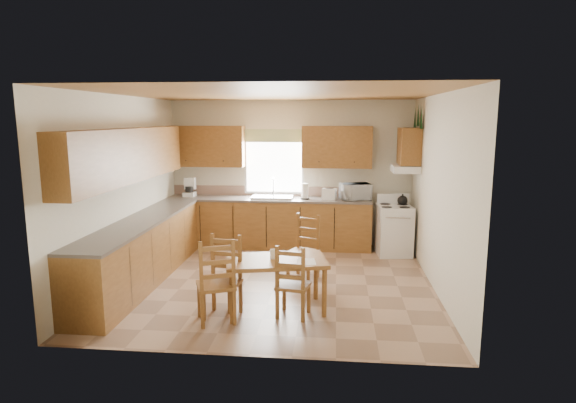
# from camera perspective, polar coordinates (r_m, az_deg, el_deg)

# --- Properties ---
(floor) EXTENTS (4.50, 4.50, 0.00)m
(floor) POSITION_cam_1_polar(r_m,az_deg,el_deg) (7.15, -1.45, -9.51)
(floor) COLOR #95745B
(floor) RESTS_ON ground
(ceiling) EXTENTS (4.50, 4.50, 0.00)m
(ceiling) POSITION_cam_1_polar(r_m,az_deg,el_deg) (6.75, -1.55, 12.64)
(ceiling) COLOR #9F6D37
(ceiling) RESTS_ON floor
(wall_left) EXTENTS (4.50, 4.50, 0.00)m
(wall_left) POSITION_cam_1_polar(r_m,az_deg,el_deg) (7.44, -18.96, 1.43)
(wall_left) COLOR beige
(wall_left) RESTS_ON floor
(wall_right) EXTENTS (4.50, 4.50, 0.00)m
(wall_right) POSITION_cam_1_polar(r_m,az_deg,el_deg) (6.92, 17.33, 0.92)
(wall_right) COLOR beige
(wall_right) RESTS_ON floor
(wall_back) EXTENTS (4.50, 4.50, 0.00)m
(wall_back) POSITION_cam_1_polar(r_m,az_deg,el_deg) (9.04, 0.27, 3.37)
(wall_back) COLOR beige
(wall_back) RESTS_ON floor
(wall_front) EXTENTS (4.50, 4.50, 0.00)m
(wall_front) POSITION_cam_1_polar(r_m,az_deg,el_deg) (4.64, -4.95, -2.91)
(wall_front) COLOR beige
(wall_front) RESTS_ON floor
(lower_cab_back) EXTENTS (3.75, 0.60, 0.88)m
(lower_cab_back) POSITION_cam_1_polar(r_m,az_deg,el_deg) (8.94, -2.31, -2.62)
(lower_cab_back) COLOR brown
(lower_cab_back) RESTS_ON floor
(lower_cab_left) EXTENTS (0.60, 3.60, 0.88)m
(lower_cab_left) POSITION_cam_1_polar(r_m,az_deg,el_deg) (7.37, -16.92, -5.77)
(lower_cab_left) COLOR brown
(lower_cab_left) RESTS_ON floor
(counter_back) EXTENTS (3.75, 0.63, 0.04)m
(counter_back) POSITION_cam_1_polar(r_m,az_deg,el_deg) (8.85, -2.34, 0.28)
(counter_back) COLOR #5A514B
(counter_back) RESTS_ON lower_cab_back
(counter_left) EXTENTS (0.63, 3.60, 0.04)m
(counter_left) POSITION_cam_1_polar(r_m,az_deg,el_deg) (7.26, -17.10, -2.27)
(counter_left) COLOR #5A514B
(counter_left) RESTS_ON lower_cab_left
(backsplash) EXTENTS (3.75, 0.01, 0.18)m
(backsplash) POSITION_cam_1_polar(r_m,az_deg,el_deg) (9.12, -2.09, 1.27)
(backsplash) COLOR #8A6B5C
(backsplash) RESTS_ON counter_back
(upper_cab_back_left) EXTENTS (1.41, 0.33, 0.75)m
(upper_cab_back_left) POSITION_cam_1_polar(r_m,az_deg,el_deg) (9.11, -9.63, 6.48)
(upper_cab_back_left) COLOR brown
(upper_cab_back_left) RESTS_ON wall_back
(upper_cab_back_right) EXTENTS (1.25, 0.33, 0.75)m
(upper_cab_back_right) POSITION_cam_1_polar(r_m,az_deg,el_deg) (8.79, 5.81, 6.44)
(upper_cab_back_right) COLOR brown
(upper_cab_back_right) RESTS_ON wall_back
(upper_cab_left) EXTENTS (0.33, 3.60, 0.75)m
(upper_cab_left) POSITION_cam_1_polar(r_m,az_deg,el_deg) (7.19, -18.48, 5.23)
(upper_cab_left) COLOR brown
(upper_cab_left) RESTS_ON wall_left
(upper_cab_stove) EXTENTS (0.33, 0.62, 0.62)m
(upper_cab_stove) POSITION_cam_1_polar(r_m,az_deg,el_deg) (8.45, 14.15, 6.37)
(upper_cab_stove) COLOR brown
(upper_cab_stove) RESTS_ON wall_right
(range_hood) EXTENTS (0.44, 0.62, 0.12)m
(range_hood) POSITION_cam_1_polar(r_m,az_deg,el_deg) (8.47, 13.71, 3.81)
(range_hood) COLOR silver
(range_hood) RESTS_ON wall_right
(window_frame) EXTENTS (1.13, 0.02, 1.18)m
(window_frame) POSITION_cam_1_polar(r_m,az_deg,el_deg) (9.02, -1.65, 4.63)
(window_frame) COLOR silver
(window_frame) RESTS_ON wall_back
(window_pane) EXTENTS (1.05, 0.01, 1.10)m
(window_pane) POSITION_cam_1_polar(r_m,az_deg,el_deg) (9.02, -1.66, 4.63)
(window_pane) COLOR white
(window_pane) RESTS_ON wall_back
(window_valance) EXTENTS (1.19, 0.01, 0.24)m
(window_valance) POSITION_cam_1_polar(r_m,az_deg,el_deg) (8.96, -1.69, 7.80)
(window_valance) COLOR #4E7636
(window_valance) RESTS_ON wall_back
(sink_basin) EXTENTS (0.75, 0.45, 0.04)m
(sink_basin) POSITION_cam_1_polar(r_m,az_deg,el_deg) (8.84, -1.86, 0.53)
(sink_basin) COLOR silver
(sink_basin) RESTS_ON counter_back
(pine_decal_a) EXTENTS (0.22, 0.22, 0.36)m
(pine_decal_a) POSITION_cam_1_polar(r_m,az_deg,el_deg) (8.14, 15.54, 9.57)
(pine_decal_a) COLOR black
(pine_decal_a) RESTS_ON wall_right
(pine_decal_b) EXTENTS (0.22, 0.22, 0.36)m
(pine_decal_b) POSITION_cam_1_polar(r_m,az_deg,el_deg) (8.46, 15.19, 9.85)
(pine_decal_b) COLOR black
(pine_decal_b) RESTS_ON wall_right
(pine_decal_c) EXTENTS (0.22, 0.22, 0.36)m
(pine_decal_c) POSITION_cam_1_polar(r_m,az_deg,el_deg) (8.77, 14.83, 9.59)
(pine_decal_c) COLOR black
(pine_decal_c) RESTS_ON wall_right
(stove) EXTENTS (0.63, 0.65, 0.85)m
(stove) POSITION_cam_1_polar(r_m,az_deg,el_deg) (8.63, 12.43, -3.41)
(stove) COLOR silver
(stove) RESTS_ON floor
(coffeemaker) EXTENTS (0.26, 0.28, 0.33)m
(coffeemaker) POSITION_cam_1_polar(r_m,az_deg,el_deg) (9.20, -11.62, 1.63)
(coffeemaker) COLOR silver
(coffeemaker) RESTS_ON counter_back
(paper_towel) EXTENTS (0.13, 0.13, 0.29)m
(paper_towel) POSITION_cam_1_polar(r_m,az_deg,el_deg) (8.72, 2.01, 1.22)
(paper_towel) COLOR white
(paper_towel) RESTS_ON counter_back
(toaster) EXTENTS (0.27, 0.20, 0.20)m
(toaster) POSITION_cam_1_polar(r_m,az_deg,el_deg) (8.70, 4.91, 0.89)
(toaster) COLOR silver
(toaster) RESTS_ON counter_back
(microwave) EXTENTS (0.56, 0.46, 0.29)m
(microwave) POSITION_cam_1_polar(r_m,az_deg,el_deg) (8.74, 7.98, 1.17)
(microwave) COLOR silver
(microwave) RESTS_ON counter_back
(dining_table) EXTENTS (1.35, 0.95, 0.66)m
(dining_table) POSITION_cam_1_polar(r_m,az_deg,el_deg) (6.08, -1.39, -9.80)
(dining_table) COLOR brown
(dining_table) RESTS_ON floor
(chair_near_left) EXTENTS (0.55, 0.54, 1.01)m
(chair_near_left) POSITION_cam_1_polar(r_m,az_deg,el_deg) (5.76, -8.56, -9.16)
(chair_near_left) COLOR brown
(chair_near_left) RESTS_ON floor
(chair_near_right) EXTENTS (0.43, 0.42, 0.89)m
(chair_near_right) POSITION_cam_1_polar(r_m,az_deg,el_deg) (5.85, 0.63, -9.34)
(chair_near_right) COLOR brown
(chair_near_right) RESTS_ON floor
(chair_far_left) EXTENTS (0.45, 0.44, 0.98)m
(chair_far_left) POSITION_cam_1_polar(r_m,az_deg,el_deg) (5.86, -7.84, -8.98)
(chair_far_left) COLOR brown
(chair_far_left) RESTS_ON floor
(chair_far_right) EXTENTS (0.51, 0.50, 0.94)m
(chair_far_right) POSITION_cam_1_polar(r_m,az_deg,el_deg) (7.17, 1.80, -5.50)
(chair_far_right) COLOR brown
(chair_far_right) RESTS_ON floor
(table_paper) EXTENTS (0.24, 0.30, 0.00)m
(table_paper) POSITION_cam_1_polar(r_m,az_deg,el_deg) (5.87, 2.22, -7.12)
(table_paper) COLOR white
(table_paper) RESTS_ON dining_table
(table_card) EXTENTS (0.10, 0.05, 0.13)m
(table_card) POSITION_cam_1_polar(r_m,az_deg,el_deg) (5.96, -1.66, -6.23)
(table_card) COLOR white
(table_card) RESTS_ON dining_table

